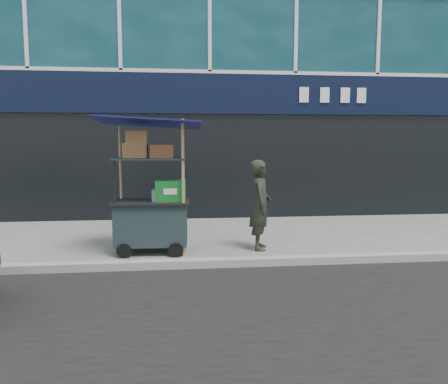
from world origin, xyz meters
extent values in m
plane|color=slate|center=(0.00, 0.00, 0.00)|extent=(80.00, 80.00, 0.00)
cube|color=#979890|center=(0.00, -0.20, 0.06)|extent=(80.00, 0.18, 0.12)
cube|color=black|center=(0.00, 3.86, 2.90)|extent=(15.68, 0.06, 0.90)
cube|color=black|center=(0.00, 3.90, 1.20)|extent=(15.68, 0.04, 2.40)
cube|color=black|center=(-1.20, 0.78, 0.48)|extent=(1.17, 0.71, 0.67)
cylinder|color=black|center=(-1.62, 0.44, 0.11)|extent=(0.23, 0.06, 0.23)
cylinder|color=black|center=(-0.81, 0.41, 0.11)|extent=(0.23, 0.06, 0.23)
cube|color=black|center=(-1.20, 0.78, 0.83)|extent=(1.25, 0.79, 0.04)
cylinder|color=black|center=(-1.74, 0.51, 1.17)|extent=(0.03, 0.03, 0.72)
cylinder|color=black|center=(-0.69, 0.47, 1.17)|extent=(0.03, 0.03, 0.72)
cylinder|color=black|center=(-1.71, 1.08, 1.17)|extent=(0.03, 0.03, 0.72)
cylinder|color=black|center=(-0.66, 1.04, 1.17)|extent=(0.03, 0.03, 0.72)
cube|color=black|center=(-1.20, 0.78, 1.53)|extent=(1.17, 0.71, 0.03)
cylinder|color=#9B7546|center=(-0.69, 0.47, 1.07)|extent=(0.05, 0.05, 2.15)
cylinder|color=#9B7546|center=(-1.71, 1.08, 1.03)|extent=(0.04, 0.04, 2.05)
cube|color=#0D134D|center=(-1.20, 0.78, 2.10)|extent=(1.66, 1.21, 0.19)
cube|color=#106620|center=(-0.88, 0.71, 1.02)|extent=(0.49, 0.35, 0.33)
cylinder|color=silver|center=(-1.15, 0.58, 0.95)|extent=(0.07, 0.07, 0.19)
cylinder|color=blue|center=(-1.15, 0.58, 1.05)|extent=(0.03, 0.03, 0.02)
cube|color=brown|center=(-1.44, 0.83, 1.66)|extent=(0.39, 0.30, 0.24)
cube|color=olive|center=(-1.01, 0.72, 1.65)|extent=(0.37, 0.28, 0.21)
cube|color=brown|center=(-1.41, 0.81, 1.88)|extent=(0.34, 0.26, 0.19)
imported|color=#25291E|center=(0.60, 0.79, 0.75)|extent=(0.46, 0.61, 1.50)
camera|label=1|loc=(-0.78, -6.31, 1.79)|focal=35.00mm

